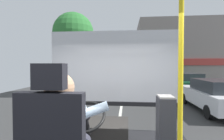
{
  "coord_description": "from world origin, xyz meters",
  "views": [
    {
      "loc": [
        0.29,
        -1.63,
        2.04
      ],
      "look_at": [
        0.05,
        0.9,
        1.97
      ],
      "focal_mm": 26.43,
      "sensor_mm": 36.0,
      "label": 1
    }
  ],
  "objects_px": {
    "fare_box": "(165,130)",
    "parked_car_white": "(215,95)",
    "handrail_pole": "(180,99)",
    "parked_car_green": "(186,82)",
    "steering_console": "(92,133)",
    "bus_driver": "(62,132)"
  },
  "relations": [
    {
      "from": "bus_driver",
      "to": "handrail_pole",
      "type": "bearing_deg",
      "value": 11.59
    },
    {
      "from": "steering_console",
      "to": "parked_car_white",
      "type": "xyz_separation_m",
      "value": [
        4.48,
        5.28,
        -0.27
      ]
    },
    {
      "from": "steering_console",
      "to": "parked_car_green",
      "type": "bearing_deg",
      "value": 64.57
    },
    {
      "from": "handrail_pole",
      "to": "parked_car_green",
      "type": "xyz_separation_m",
      "value": [
        3.97,
        11.43,
        -0.98
      ]
    },
    {
      "from": "handrail_pole",
      "to": "parked_car_white",
      "type": "distance_m",
      "value": 7.22
    },
    {
      "from": "handrail_pole",
      "to": "parked_car_green",
      "type": "height_order",
      "value": "handrail_pole"
    },
    {
      "from": "bus_driver",
      "to": "parked_car_green",
      "type": "distance_m",
      "value": 12.68
    },
    {
      "from": "handrail_pole",
      "to": "parked_car_white",
      "type": "bearing_deg",
      "value": 60.91
    },
    {
      "from": "steering_console",
      "to": "parked_car_white",
      "type": "relative_size",
      "value": 0.27
    },
    {
      "from": "bus_driver",
      "to": "parked_car_green",
      "type": "bearing_deg",
      "value": 66.84
    },
    {
      "from": "handrail_pole",
      "to": "fare_box",
      "type": "height_order",
      "value": "handrail_pole"
    },
    {
      "from": "handrail_pole",
      "to": "parked_car_white",
      "type": "height_order",
      "value": "handrail_pole"
    },
    {
      "from": "fare_box",
      "to": "parked_car_white",
      "type": "height_order",
      "value": "fare_box"
    },
    {
      "from": "steering_console",
      "to": "handrail_pole",
      "type": "relative_size",
      "value": 0.57
    },
    {
      "from": "parked_car_green",
      "to": "parked_car_white",
      "type": "bearing_deg",
      "value": -95.48
    },
    {
      "from": "fare_box",
      "to": "parked_car_white",
      "type": "bearing_deg",
      "value": 58.42
    },
    {
      "from": "steering_console",
      "to": "fare_box",
      "type": "xyz_separation_m",
      "value": [
        1.02,
        -0.35,
        0.22
      ]
    },
    {
      "from": "bus_driver",
      "to": "parked_car_white",
      "type": "height_order",
      "value": "bus_driver"
    },
    {
      "from": "steering_console",
      "to": "handrail_pole",
      "type": "xyz_separation_m",
      "value": [
        1.01,
        -0.96,
        0.74
      ]
    },
    {
      "from": "steering_console",
      "to": "handrail_pole",
      "type": "bearing_deg",
      "value": -43.71
    },
    {
      "from": "fare_box",
      "to": "parked_car_green",
      "type": "height_order",
      "value": "fare_box"
    },
    {
      "from": "fare_box",
      "to": "parked_car_white",
      "type": "relative_size",
      "value": 0.21
    }
  ]
}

